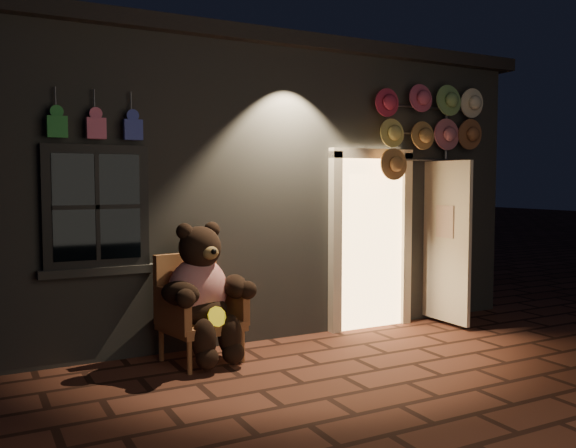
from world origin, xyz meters
TOP-DOWN VIEW (x-y plane):
  - ground at (0.00, 0.00)m, footprint 60.00×60.00m
  - shop_building at (0.00, 3.99)m, footprint 7.30×5.95m
  - wicker_armchair at (-1.00, 1.13)m, footprint 0.84×0.78m
  - teddy_bear at (-0.99, 1.00)m, footprint 0.97×0.84m
  - hat_rack at (2.10, 1.28)m, footprint 1.68×0.22m

SIDE VIEW (x-z plane):
  - ground at x=0.00m, z-range 0.00..0.00m
  - wicker_armchair at x=-1.00m, z-range 0.00..1.06m
  - teddy_bear at x=-0.99m, z-range 0.03..1.39m
  - shop_building at x=0.00m, z-range -0.02..3.49m
  - hat_rack at x=2.10m, z-range 1.00..3.96m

